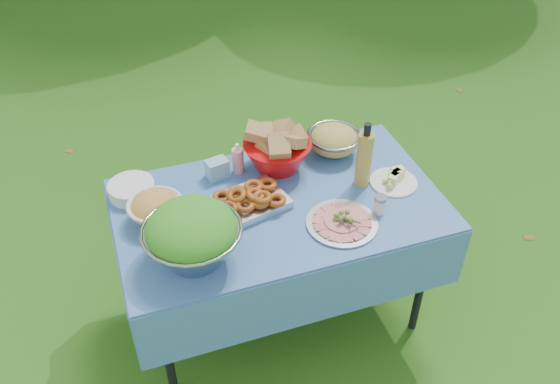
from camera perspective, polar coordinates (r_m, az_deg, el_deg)
The scene contains 14 objects.
ground at distance 3.22m, azimuth -0.09°, elevation -11.39°, with size 80.00×80.00×0.00m, color #153E0B.
picnic_table at distance 2.93m, azimuth -0.09°, elevation -6.71°, with size 1.46×0.86×0.76m, color #719CD9.
salad_bowl at distance 2.35m, azimuth -8.45°, elevation -4.11°, with size 0.40×0.40×0.26m, color gray, non-canonical shape.
pasta_bowl_white at distance 2.60m, azimuth -11.90°, elevation -1.48°, with size 0.24×0.24×0.13m, color silver, non-canonical shape.
plate_stack at distance 2.78m, azimuth -14.09°, elevation 0.27°, with size 0.21×0.21×0.06m, color silver.
wipes_box at distance 2.81m, azimuth -6.07°, elevation 2.26°, with size 0.10×0.07×0.09m, color #86B0CC.
sanitizer_bottle at distance 2.81m, azimuth -4.08°, elevation 3.28°, with size 0.06×0.06×0.16m, color pink.
bread_bowl at distance 2.81m, azimuth -0.26°, elevation 4.19°, with size 0.33×0.33×0.22m, color red, non-canonical shape.
pasta_bowl_steel at distance 2.95m, azimuth 5.21°, elevation 5.04°, with size 0.26×0.26×0.14m, color gray, non-canonical shape.
fried_tray at distance 2.63m, azimuth -3.08°, elevation -0.77°, with size 0.33×0.23×0.08m, color silver.
charcuterie_platter at distance 2.55m, azimuth 6.02°, elevation -2.50°, with size 0.31×0.31×0.07m, color #9DA0A4.
oil_bottle at distance 2.70m, azimuth 8.14°, elevation 3.57°, with size 0.07×0.07×0.33m, color #AD9036.
cheese_plate at distance 2.81m, azimuth 10.94°, elevation 1.34°, with size 0.22×0.22×0.06m, color silver.
shaker at distance 2.63m, azimuth 9.58°, elevation -1.18°, with size 0.05×0.05×0.09m, color silver.
Camera 1 is at (-0.66, -1.91, 2.50)m, focal length 38.00 mm.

